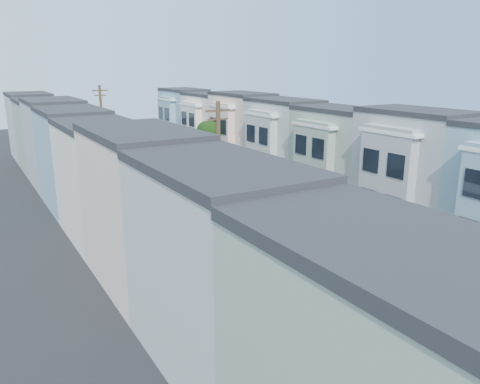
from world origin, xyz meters
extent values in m
plane|color=black|center=(0.00, 0.00, 0.00)|extent=(160.00, 160.00, 0.00)
cube|color=black|center=(0.00, 15.00, 0.01)|extent=(12.00, 70.00, 0.02)
cube|color=gray|center=(-6.05, 15.00, 0.07)|extent=(0.30, 70.00, 0.15)
cube|color=gray|center=(6.05, 15.00, 0.07)|extent=(0.30, 70.00, 0.15)
cube|color=gray|center=(-7.35, 15.00, 0.07)|extent=(2.60, 70.00, 0.15)
cube|color=gray|center=(7.35, 15.00, 0.07)|extent=(2.60, 70.00, 0.15)
cube|color=gold|center=(0.00, 15.00, 0.00)|extent=(0.12, 70.00, 0.01)
cube|color=#92A18F|center=(-11.15, 15.00, 0.00)|extent=(5.00, 70.00, 8.50)
cube|color=#92A18F|center=(11.15, 15.00, 0.00)|extent=(5.00, 70.00, 8.50)
sphere|color=black|center=(-6.30, -14.86, 4.88)|extent=(4.70, 4.70, 4.70)
cylinder|color=black|center=(-6.60, -3.52, 1.59)|extent=(0.44, 0.44, 3.19)
sphere|color=black|center=(-6.30, -3.52, 4.83)|extent=(4.70, 4.70, 4.70)
cylinder|color=black|center=(-6.60, 5.23, 1.59)|extent=(0.44, 0.44, 3.17)
sphere|color=black|center=(-6.30, 5.23, 4.79)|extent=(4.62, 4.62, 4.62)
cylinder|color=black|center=(-6.60, 17.64, 1.65)|extent=(0.44, 0.44, 3.30)
sphere|color=black|center=(-6.30, 17.64, 4.90)|extent=(4.57, 4.57, 4.57)
cylinder|color=black|center=(-6.60, 32.35, 1.45)|extent=(0.44, 0.44, 2.90)
sphere|color=black|center=(-6.30, 32.35, 4.54)|extent=(4.70, 4.70, 4.70)
cylinder|color=black|center=(6.60, 28.80, 1.47)|extent=(0.44, 0.44, 2.94)
sphere|color=black|center=(6.90, 28.80, 4.02)|extent=(3.10, 3.10, 3.10)
cylinder|color=#42301E|center=(-6.30, 2.00, 5.00)|extent=(0.26, 0.26, 10.00)
cube|color=#42301E|center=(-6.30, 2.00, 9.60)|extent=(1.60, 0.12, 0.12)
cylinder|color=#42301E|center=(-6.30, 28.00, 5.00)|extent=(0.26, 0.26, 10.00)
cube|color=#42301E|center=(-6.30, 28.00, 9.60)|extent=(1.60, 0.12, 0.12)
cube|color=white|center=(1.66, -2.05, 1.90)|extent=(2.44, 4.38, 2.39)
cube|color=white|center=(1.66, 1.16, 1.80)|extent=(2.44, 2.04, 2.20)
cube|color=black|center=(1.66, -1.13, 0.58)|extent=(2.25, 6.28, 0.24)
cube|color=#2D0A51|center=(1.31, -4.23, 2.19)|extent=(0.92, 0.04, 0.45)
cube|color=#198C1E|center=(2.12, -4.23, 2.19)|extent=(0.71, 0.04, 0.45)
cylinder|color=black|center=(0.56, -3.25, 0.46)|extent=(0.28, 0.92, 0.92)
cylinder|color=black|center=(2.76, -3.25, 0.46)|extent=(0.28, 0.92, 0.92)
cylinder|color=black|center=(0.56, 0.86, 0.46)|extent=(0.28, 0.92, 0.92)
cylinder|color=black|center=(2.76, 0.86, 0.46)|extent=(0.28, 0.92, 0.92)
imported|color=black|center=(2.32, 7.76, 0.70)|extent=(2.25, 4.51, 1.40)
imported|color=#071235|center=(-4.90, -9.07, 0.70)|extent=(1.87, 4.39, 1.40)
imported|color=#ADADAD|center=(-4.90, 0.63, 0.71)|extent=(1.73, 4.42, 1.43)
imported|color=#59180F|center=(-4.90, 10.15, 0.69)|extent=(1.56, 4.18, 1.38)
imported|color=silver|center=(4.90, -1.38, 0.75)|extent=(2.19, 4.76, 1.50)
imported|color=black|center=(4.90, 19.98, 0.71)|extent=(2.44, 4.93, 1.43)
imported|color=black|center=(4.90, 26.26, 0.76)|extent=(2.80, 5.61, 1.53)
camera|label=1|loc=(-19.37, -22.28, 12.18)|focal=35.00mm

